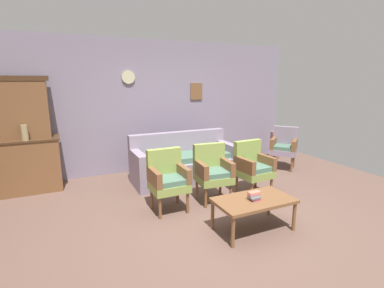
{
  "coord_description": "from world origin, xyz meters",
  "views": [
    {
      "loc": [
        -1.9,
        -3.19,
        1.88
      ],
      "look_at": [
        0.06,
        1.0,
        0.85
      ],
      "focal_mm": 26.65,
      "sensor_mm": 36.0,
      "label": 1
    }
  ],
  "objects_px": {
    "armchair_row_middle": "(168,177)",
    "book_stack_on_table": "(254,196)",
    "wingback_chair_by_fireplace": "(284,146)",
    "coffee_table": "(254,202)",
    "side_cabinet": "(25,165)",
    "armchair_near_cabinet": "(253,166)",
    "vase_on_cabinet": "(25,133)",
    "armchair_by_doorway": "(213,170)",
    "floral_couch": "(184,163)",
    "floor_vase_by_wall": "(275,145)"
  },
  "relations": [
    {
      "from": "armchair_by_doorway",
      "to": "floral_couch",
      "type": "bearing_deg",
      "value": 91.22
    },
    {
      "from": "coffee_table",
      "to": "book_stack_on_table",
      "type": "distance_m",
      "value": 0.1
    },
    {
      "from": "floral_couch",
      "to": "armchair_by_doorway",
      "type": "bearing_deg",
      "value": -88.78
    },
    {
      "from": "side_cabinet",
      "to": "armchair_near_cabinet",
      "type": "height_order",
      "value": "side_cabinet"
    },
    {
      "from": "side_cabinet",
      "to": "floor_vase_by_wall",
      "type": "distance_m",
      "value": 5.36
    },
    {
      "from": "armchair_row_middle",
      "to": "book_stack_on_table",
      "type": "relative_size",
      "value": 5.61
    },
    {
      "from": "vase_on_cabinet",
      "to": "coffee_table",
      "type": "bearing_deg",
      "value": -43.56
    },
    {
      "from": "side_cabinet",
      "to": "armchair_by_doorway",
      "type": "bearing_deg",
      "value": -31.66
    },
    {
      "from": "coffee_table",
      "to": "floor_vase_by_wall",
      "type": "xyz_separation_m",
      "value": [
        2.62,
        2.63,
        -0.04
      ]
    },
    {
      "from": "vase_on_cabinet",
      "to": "floor_vase_by_wall",
      "type": "bearing_deg",
      "value": 0.95
    },
    {
      "from": "side_cabinet",
      "to": "floral_couch",
      "type": "height_order",
      "value": "side_cabinet"
    },
    {
      "from": "vase_on_cabinet",
      "to": "armchair_by_doorway",
      "type": "bearing_deg",
      "value": -29.35
    },
    {
      "from": "book_stack_on_table",
      "to": "floor_vase_by_wall",
      "type": "distance_m",
      "value": 3.73
    },
    {
      "from": "coffee_table",
      "to": "book_stack_on_table",
      "type": "height_order",
      "value": "book_stack_on_table"
    },
    {
      "from": "vase_on_cabinet",
      "to": "armchair_near_cabinet",
      "type": "xyz_separation_m",
      "value": [
        3.38,
        -1.56,
        -0.56
      ]
    },
    {
      "from": "wingback_chair_by_fireplace",
      "to": "coffee_table",
      "type": "bearing_deg",
      "value": -139.53
    },
    {
      "from": "coffee_table",
      "to": "floor_vase_by_wall",
      "type": "bearing_deg",
      "value": 45.08
    },
    {
      "from": "wingback_chair_by_fireplace",
      "to": "floor_vase_by_wall",
      "type": "relative_size",
      "value": 1.36
    },
    {
      "from": "floor_vase_by_wall",
      "to": "floral_couch",
      "type": "bearing_deg",
      "value": -169.38
    },
    {
      "from": "armchair_near_cabinet",
      "to": "floor_vase_by_wall",
      "type": "relative_size",
      "value": 1.36
    },
    {
      "from": "armchair_near_cabinet",
      "to": "book_stack_on_table",
      "type": "xyz_separation_m",
      "value": [
        -0.72,
        -1.0,
        -0.03
      ]
    },
    {
      "from": "side_cabinet",
      "to": "book_stack_on_table",
      "type": "relative_size",
      "value": 7.2
    },
    {
      "from": "floral_couch",
      "to": "armchair_row_middle",
      "type": "distance_m",
      "value": 1.34
    },
    {
      "from": "book_stack_on_table",
      "to": "armchair_row_middle",
      "type": "bearing_deg",
      "value": 126.55
    },
    {
      "from": "coffee_table",
      "to": "floor_vase_by_wall",
      "type": "distance_m",
      "value": 3.71
    },
    {
      "from": "wingback_chair_by_fireplace",
      "to": "coffee_table",
      "type": "distance_m",
      "value": 2.95
    },
    {
      "from": "wingback_chair_by_fireplace",
      "to": "floor_vase_by_wall",
      "type": "height_order",
      "value": "wingback_chair_by_fireplace"
    },
    {
      "from": "side_cabinet",
      "to": "armchair_near_cabinet",
      "type": "bearing_deg",
      "value": -26.8
    },
    {
      "from": "vase_on_cabinet",
      "to": "coffee_table",
      "type": "relative_size",
      "value": 0.26
    },
    {
      "from": "armchair_near_cabinet",
      "to": "armchair_row_middle",
      "type": "bearing_deg",
      "value": 178.62
    },
    {
      "from": "armchair_near_cabinet",
      "to": "floor_vase_by_wall",
      "type": "bearing_deg",
      "value": 40.74
    },
    {
      "from": "armchair_row_middle",
      "to": "floral_couch",
      "type": "bearing_deg",
      "value": 56.31
    },
    {
      "from": "vase_on_cabinet",
      "to": "armchair_row_middle",
      "type": "distance_m",
      "value": 2.49
    },
    {
      "from": "side_cabinet",
      "to": "armchair_by_doorway",
      "type": "xyz_separation_m",
      "value": [
        2.72,
        -1.68,
        0.03
      ]
    },
    {
      "from": "side_cabinet",
      "to": "coffee_table",
      "type": "height_order",
      "value": "side_cabinet"
    },
    {
      "from": "vase_on_cabinet",
      "to": "armchair_row_middle",
      "type": "height_order",
      "value": "vase_on_cabinet"
    },
    {
      "from": "vase_on_cabinet",
      "to": "floor_vase_by_wall",
      "type": "relative_size",
      "value": 0.39
    },
    {
      "from": "vase_on_cabinet",
      "to": "wingback_chair_by_fireplace",
      "type": "relative_size",
      "value": 0.29
    },
    {
      "from": "vase_on_cabinet",
      "to": "floor_vase_by_wall",
      "type": "distance_m",
      "value": 5.34
    },
    {
      "from": "vase_on_cabinet",
      "to": "coffee_table",
      "type": "distance_m",
      "value": 3.75
    },
    {
      "from": "armchair_by_doorway",
      "to": "wingback_chair_by_fireplace",
      "type": "xyz_separation_m",
      "value": [
        2.26,
        0.86,
        0.0
      ]
    },
    {
      "from": "armchair_row_middle",
      "to": "coffee_table",
      "type": "relative_size",
      "value": 0.9
    },
    {
      "from": "floral_couch",
      "to": "armchair_by_doorway",
      "type": "distance_m",
      "value": 1.09
    },
    {
      "from": "side_cabinet",
      "to": "floral_couch",
      "type": "xyz_separation_m",
      "value": [
        2.7,
        -0.6,
        -0.14
      ]
    },
    {
      "from": "side_cabinet",
      "to": "coffee_table",
      "type": "bearing_deg",
      "value": -44.85
    },
    {
      "from": "vase_on_cabinet",
      "to": "armchair_near_cabinet",
      "type": "bearing_deg",
      "value": -24.72
    },
    {
      "from": "armchair_near_cabinet",
      "to": "book_stack_on_table",
      "type": "bearing_deg",
      "value": -125.84
    },
    {
      "from": "armchair_row_middle",
      "to": "floor_vase_by_wall",
      "type": "xyz_separation_m",
      "value": [
        3.4,
        1.61,
        -0.17
      ]
    },
    {
      "from": "armchair_row_middle",
      "to": "book_stack_on_table",
      "type": "bearing_deg",
      "value": -53.45
    },
    {
      "from": "side_cabinet",
      "to": "wingback_chair_by_fireplace",
      "type": "height_order",
      "value": "side_cabinet"
    }
  ]
}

